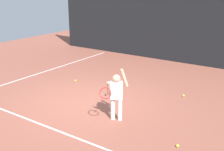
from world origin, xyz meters
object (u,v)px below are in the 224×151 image
tennis_ball_1 (75,81)px  tennis_ball_4 (178,146)px  tennis_ball_0 (184,96)px  tennis_player (116,93)px

tennis_ball_1 → tennis_ball_4: 5.07m
tennis_ball_0 → tennis_ball_4: bearing=-71.5°
tennis_ball_1 → tennis_ball_4: same height
tennis_ball_0 → tennis_ball_4: (0.94, -2.81, 0.00)m
tennis_ball_1 → tennis_ball_0: bearing=12.2°
tennis_player → tennis_ball_4: tennis_player is taller
tennis_player → tennis_ball_4: bearing=-45.7°
tennis_player → tennis_ball_1: size_ratio=20.46×
tennis_ball_0 → tennis_ball_1: 3.80m
tennis_ball_0 → tennis_player: bearing=-108.8°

